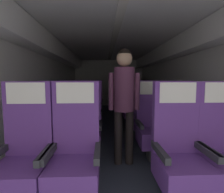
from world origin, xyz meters
TOP-DOWN VIEW (x-y plane):
  - ground at (0.00, 4.02)m, footprint 3.37×8.44m
  - fuselage_shell at (0.00, 4.28)m, footprint 3.25×8.09m
  - seat_a_left_window at (-0.96, 1.55)m, footprint 0.48×0.50m
  - seat_a_left_aisle at (-0.50, 1.57)m, footprint 0.48×0.50m
  - seat_a_right_window at (0.49, 1.55)m, footprint 0.48×0.50m
  - seat_b_left_window at (-0.96, 2.52)m, footprint 0.48×0.50m
  - seat_b_left_aisle at (-0.50, 2.51)m, footprint 0.48×0.50m
  - seat_b_right_aisle at (0.94, 2.54)m, footprint 0.48×0.50m
  - seat_b_right_window at (0.51, 2.53)m, footprint 0.48×0.50m
  - seat_c_left_window at (-0.96, 3.51)m, footprint 0.48×0.50m
  - seat_c_left_aisle at (-0.51, 3.49)m, footprint 0.48×0.50m
  - seat_c_right_aisle at (0.95, 3.49)m, footprint 0.48×0.50m
  - seat_c_right_window at (0.50, 3.51)m, footprint 0.48×0.50m
  - seat_d_left_window at (-0.95, 4.48)m, footprint 0.48×0.50m
  - seat_d_left_aisle at (-0.50, 4.48)m, footprint 0.48×0.50m
  - seat_d_right_aisle at (0.94, 4.47)m, footprint 0.48×0.50m
  - seat_d_right_window at (0.50, 4.48)m, footprint 0.48×0.50m
  - seat_e_left_window at (-0.95, 5.44)m, footprint 0.48×0.50m
  - seat_e_left_aisle at (-0.51, 5.44)m, footprint 0.48×0.50m
  - seat_e_right_aisle at (0.95, 5.43)m, footprint 0.48×0.50m
  - seat_e_right_window at (0.50, 5.45)m, footprint 0.48×0.50m
  - flight_attendant at (0.05, 2.36)m, footprint 0.43×0.28m

SIDE VIEW (x-z plane):
  - ground at x=0.00m, z-range -0.02..0.00m
  - seat_a_left_window at x=-0.96m, z-range -0.10..1.08m
  - seat_a_left_aisle at x=-0.50m, z-range -0.10..1.08m
  - seat_a_right_window at x=0.49m, z-range -0.10..1.08m
  - seat_b_left_window at x=-0.96m, z-range -0.10..1.08m
  - seat_b_left_aisle at x=-0.50m, z-range -0.10..1.08m
  - seat_b_right_aisle at x=0.94m, z-range -0.10..1.08m
  - seat_b_right_window at x=0.51m, z-range -0.10..1.08m
  - seat_c_left_window at x=-0.96m, z-range -0.10..1.08m
  - seat_c_left_aisle at x=-0.51m, z-range -0.10..1.08m
  - seat_c_right_aisle at x=0.95m, z-range -0.10..1.08m
  - seat_c_right_window at x=0.50m, z-range -0.10..1.08m
  - seat_d_left_window at x=-0.95m, z-range -0.10..1.08m
  - seat_d_left_aisle at x=-0.50m, z-range -0.10..1.08m
  - seat_d_right_aisle at x=0.94m, z-range -0.10..1.08m
  - seat_d_right_window at x=0.50m, z-range -0.10..1.08m
  - seat_e_left_window at x=-0.95m, z-range -0.10..1.08m
  - seat_e_left_aisle at x=-0.51m, z-range -0.10..1.08m
  - seat_e_right_aisle at x=0.95m, z-range -0.10..1.08m
  - seat_e_right_window at x=0.50m, z-range -0.10..1.08m
  - flight_attendant at x=0.05m, z-range 0.19..1.80m
  - fuselage_shell at x=0.00m, z-range 0.47..2.62m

